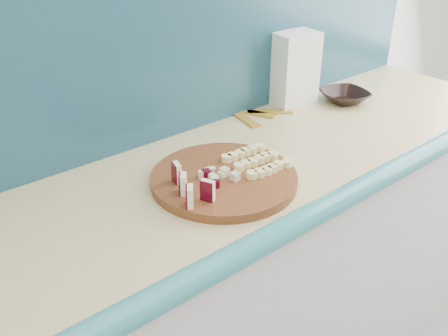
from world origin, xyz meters
TOP-DOWN VIEW (x-y plane):
  - kitchen_counter at (0.10, 1.50)m, footprint 2.20×0.63m
  - backsplash at (0.10, 1.79)m, footprint 2.20×0.02m
  - cutting_board at (-0.02, 1.45)m, footprint 0.41×0.41m
  - apple_wedges at (-0.15, 1.43)m, footprint 0.07×0.15m
  - apple_chunks at (-0.04, 1.45)m, footprint 0.06×0.07m
  - banana_slices at (0.09, 1.44)m, footprint 0.15×0.15m
  - brown_bowl at (0.69, 1.62)m, footprint 0.21×0.21m
  - flour_bag at (0.54, 1.73)m, footprint 0.16×0.13m
  - banana_peel at (0.36, 1.73)m, footprint 0.21×0.18m

SIDE VIEW (x-z plane):
  - kitchen_counter at x=0.10m, z-range 0.00..0.91m
  - banana_peel at x=0.36m, z-range 0.91..0.92m
  - cutting_board at x=-0.02m, z-range 0.91..0.93m
  - brown_bowl at x=0.69m, z-range 0.91..0.95m
  - banana_slices at x=0.09m, z-range 0.93..0.95m
  - apple_chunks at x=-0.04m, z-range 0.93..0.95m
  - apple_wedges at x=-0.15m, z-range 0.93..0.99m
  - flour_bag at x=0.54m, z-range 0.91..1.17m
  - backsplash at x=0.10m, z-range 0.91..1.41m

